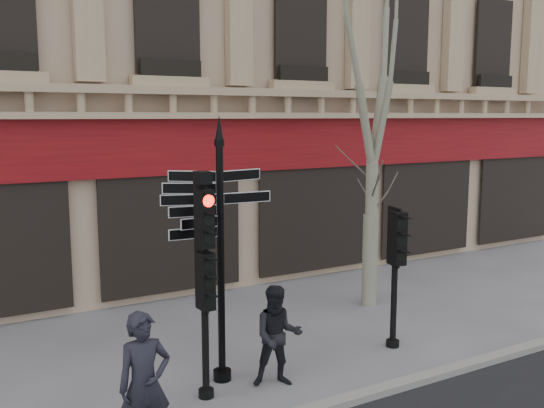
{
  "coord_description": "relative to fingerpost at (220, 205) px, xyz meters",
  "views": [
    {
      "loc": [
        -4.89,
        -8.26,
        4.3
      ],
      "look_at": [
        0.21,
        0.6,
        2.8
      ],
      "focal_mm": 40.0,
      "sensor_mm": 36.0,
      "label": 1
    }
  ],
  "objects": [
    {
      "name": "traffic_signal_main",
      "position": [
        -0.48,
        -0.43,
        -0.7
      ],
      "size": [
        0.4,
        0.3,
        3.49
      ],
      "rotation": [
        0.0,
        0.0,
        0.07
      ],
      "color": "black",
      "rests_on": "ground"
    },
    {
      "name": "plane_tree",
      "position": [
        4.63,
        1.94,
        2.79
      ],
      "size": [
        3.05,
        3.05,
        8.11
      ],
      "color": "gray",
      "rests_on": "ground"
    },
    {
      "name": "pedestrian_a",
      "position": [
        -1.79,
        -1.53,
        -1.96
      ],
      "size": [
        0.69,
        0.46,
        1.89
      ],
      "primitive_type": "imported",
      "rotation": [
        0.0,
        0.0,
        -0.01
      ],
      "color": "black",
      "rests_on": "ground"
    },
    {
      "name": "ground",
      "position": [
        0.9,
        -0.31,
        -2.9
      ],
      "size": [
        80.0,
        80.0,
        0.0
      ],
      "primitive_type": "plane",
      "color": "slate",
      "rests_on": "ground"
    },
    {
      "name": "traffic_signal_secondary",
      "position": [
        3.4,
        -0.28,
        -1.11
      ],
      "size": [
        0.49,
        0.39,
        2.57
      ],
      "rotation": [
        0.0,
        0.0,
        -0.22
      ],
      "color": "black",
      "rests_on": "ground"
    },
    {
      "name": "kerb",
      "position": [
        0.9,
        -1.71,
        -2.84
      ],
      "size": [
        80.0,
        0.25,
        0.12
      ],
      "primitive_type": "cube",
      "color": "gray",
      "rests_on": "ground"
    },
    {
      "name": "fingerpost",
      "position": [
        0.0,
        0.0,
        0.0
      ],
      "size": [
        2.21,
        2.21,
        4.32
      ],
      "rotation": [
        0.0,
        0.0,
        -0.25
      ],
      "color": "black",
      "rests_on": "ground"
    },
    {
      "name": "pedestrian_b",
      "position": [
        0.7,
        -0.61,
        -2.08
      ],
      "size": [
        0.98,
        0.88,
        1.64
      ],
      "primitive_type": "imported",
      "rotation": [
        0.0,
        0.0,
        -0.4
      ],
      "color": "black",
      "rests_on": "ground"
    }
  ]
}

